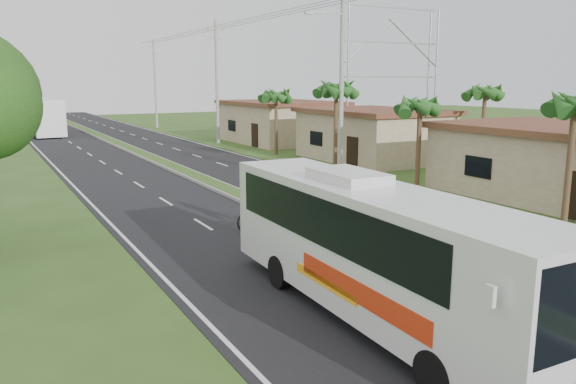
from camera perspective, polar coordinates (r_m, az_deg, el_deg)
ground at (r=16.27m, az=16.39°, el=-9.45°), size 180.00×180.00×0.00m
road_asphalt at (r=32.97m, az=-9.03°, el=1.26°), size 14.00×160.00×0.02m
median_strip at (r=32.95m, az=-9.03°, el=1.42°), size 1.20×160.00×0.18m
lane_edge_left at (r=31.37m, az=-20.59°, el=0.16°), size 0.12×160.00×0.01m
lane_edge_right at (r=35.78m, az=1.10°, el=2.15°), size 0.12×160.00×0.01m
shop_mid at (r=41.24m, az=8.55°, el=5.83°), size 7.60×10.60×3.67m
shop_far at (r=52.99m, az=-0.75°, el=7.19°), size 8.60×11.60×3.82m
palm_verge_a at (r=24.21m, az=27.16°, el=7.91°), size 2.40×2.40×5.45m
palm_verge_b at (r=30.47m, az=13.30°, el=8.53°), size 2.40×2.40×5.05m
palm_verge_c at (r=35.60m, az=4.93°, el=10.35°), size 2.40×2.40×5.85m
palm_verge_d at (r=43.61m, az=-1.22°, el=9.78°), size 2.40×2.40×5.25m
palm_behind_shop at (r=38.32m, az=19.41°, el=9.54°), size 2.40×2.40×5.65m
utility_pole_b at (r=34.59m, az=5.44°, el=12.20°), size 3.20×0.28×12.00m
utility_pole_c at (r=52.34m, az=-7.24°, el=11.15°), size 1.60×0.28×11.00m
utility_pole_d at (r=71.29m, az=-13.35°, el=10.72°), size 1.60×0.28×10.50m
billboard_lattice at (r=52.33m, az=10.39°, el=12.32°), size 10.18×1.18×12.07m
coach_bus_main at (r=13.35m, az=8.41°, el=-5.07°), size 2.52×10.72×3.45m
coach_bus_far at (r=66.38m, az=-23.97°, el=7.23°), size 3.72×13.16×3.79m
motorcyclist at (r=21.72m, az=-3.67°, el=-1.70°), size 1.75×1.07×2.17m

